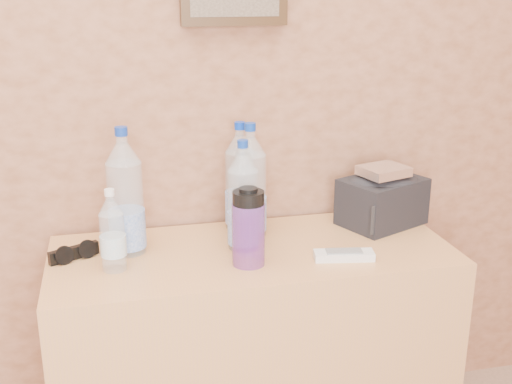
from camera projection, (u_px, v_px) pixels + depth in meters
dresser at (253, 358)px, 1.88m from camera, size 1.10×0.46×0.69m
pet_large_a at (126, 198)px, 1.71m from camera, size 0.09×0.09×0.35m
pet_large_b at (250, 186)px, 1.83m from camera, size 0.09×0.09×0.33m
pet_large_c at (240, 182)px, 1.89m from camera, size 0.09×0.09×0.32m
pet_large_d at (243, 201)px, 1.74m from camera, size 0.08×0.08×0.31m
pet_small at (113, 235)px, 1.62m from camera, size 0.06×0.06×0.22m
nalgene_bottle at (248, 227)px, 1.65m from camera, size 0.09×0.09×0.21m
sunglasses at (74, 253)px, 1.70m from camera, size 0.15×0.11×0.04m
ac_remote at (344, 255)px, 1.70m from camera, size 0.17×0.08×0.02m
toiletry_bag at (382, 199)px, 1.94m from camera, size 0.29×0.25×0.16m
foil_packet at (384, 171)px, 1.88m from camera, size 0.16×0.14×0.03m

